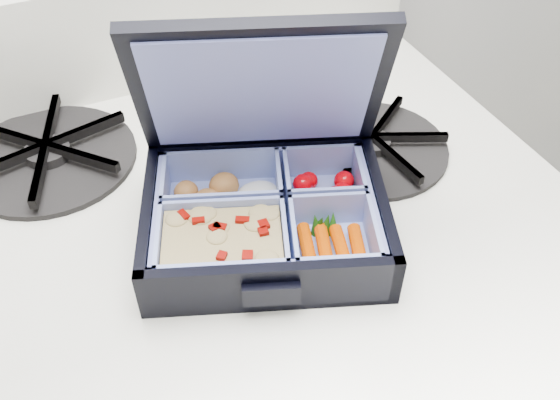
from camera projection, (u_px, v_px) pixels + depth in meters
name	position (u px, v px, depth m)	size (l,w,h in m)	color
bento_box	(265.00, 218.00, 0.56)	(0.22, 0.17, 0.05)	black
burner_grate	(372.00, 141.00, 0.67)	(0.17, 0.17, 0.02)	black
burner_grate_rear	(48.00, 153.00, 0.65)	(0.18, 0.18, 0.02)	black
fork	(254.00, 143.00, 0.68)	(0.02, 0.18, 0.01)	silver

